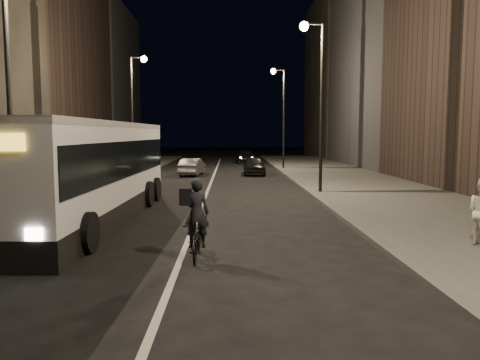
{
  "coord_description": "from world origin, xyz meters",
  "views": [
    {
      "loc": [
        1.19,
        -10.67,
        2.99
      ],
      "look_at": [
        1.5,
        4.29,
        1.5
      ],
      "focal_mm": 35.0,
      "sensor_mm": 36.0,
      "label": 1
    }
  ],
  "objects_px": {
    "streetlight_right_far": "(281,105)",
    "city_bus": "(90,167)",
    "streetlight_right_mid": "(316,84)",
    "car_mid": "(192,167)",
    "car_far": "(246,157)",
    "streetlight_left_near": "(16,55)",
    "streetlight_left_far": "(135,99)",
    "cyclist_on_bicycle": "(197,232)",
    "car_near": "(254,166)"
  },
  "relations": [
    {
      "from": "streetlight_right_mid",
      "to": "car_far",
      "type": "relative_size",
      "value": 1.87
    },
    {
      "from": "streetlight_left_near",
      "to": "cyclist_on_bicycle",
      "type": "xyz_separation_m",
      "value": [
        5.73,
        -3.74,
        -4.71
      ]
    },
    {
      "from": "streetlight_right_mid",
      "to": "car_far",
      "type": "bearing_deg",
      "value": 95.89
    },
    {
      "from": "cyclist_on_bicycle",
      "to": "streetlight_right_mid",
      "type": "bearing_deg",
      "value": 67.71
    },
    {
      "from": "streetlight_left_far",
      "to": "car_far",
      "type": "distance_m",
      "value": 17.67
    },
    {
      "from": "city_bus",
      "to": "car_near",
      "type": "bearing_deg",
      "value": 71.59
    },
    {
      "from": "streetlight_left_far",
      "to": "streetlight_right_mid",
      "type": "bearing_deg",
      "value": -43.16
    },
    {
      "from": "streetlight_right_far",
      "to": "car_mid",
      "type": "relative_size",
      "value": 2.18
    },
    {
      "from": "streetlight_left_near",
      "to": "car_mid",
      "type": "relative_size",
      "value": 2.18
    },
    {
      "from": "city_bus",
      "to": "car_mid",
      "type": "height_order",
      "value": "city_bus"
    },
    {
      "from": "streetlight_left_near",
      "to": "city_bus",
      "type": "xyz_separation_m",
      "value": [
        1.73,
        1.33,
        -3.52
      ]
    },
    {
      "from": "streetlight_left_near",
      "to": "streetlight_left_far",
      "type": "xyz_separation_m",
      "value": [
        0.0,
        18.0,
        0.0
      ]
    },
    {
      "from": "streetlight_right_mid",
      "to": "streetlight_left_far",
      "type": "relative_size",
      "value": 1.0
    },
    {
      "from": "cyclist_on_bicycle",
      "to": "car_mid",
      "type": "relative_size",
      "value": 0.53
    },
    {
      "from": "streetlight_left_near",
      "to": "car_far",
      "type": "bearing_deg",
      "value": 76.22
    },
    {
      "from": "streetlight_right_mid",
      "to": "streetlight_right_far",
      "type": "relative_size",
      "value": 1.0
    },
    {
      "from": "streetlight_right_far",
      "to": "city_bus",
      "type": "relative_size",
      "value": 0.64
    },
    {
      "from": "streetlight_right_far",
      "to": "car_mid",
      "type": "height_order",
      "value": "streetlight_right_far"
    },
    {
      "from": "streetlight_right_mid",
      "to": "city_bus",
      "type": "height_order",
      "value": "streetlight_right_mid"
    },
    {
      "from": "streetlight_left_near",
      "to": "car_mid",
      "type": "height_order",
      "value": "streetlight_left_near"
    },
    {
      "from": "streetlight_right_mid",
      "to": "city_bus",
      "type": "distance_m",
      "value": 11.69
    },
    {
      "from": "streetlight_left_near",
      "to": "car_near",
      "type": "bearing_deg",
      "value": 66.87
    },
    {
      "from": "streetlight_left_near",
      "to": "car_far",
      "type": "relative_size",
      "value": 1.87
    },
    {
      "from": "streetlight_right_mid",
      "to": "streetlight_left_near",
      "type": "height_order",
      "value": "same"
    },
    {
      "from": "streetlight_right_mid",
      "to": "car_near",
      "type": "bearing_deg",
      "value": 102.01
    },
    {
      "from": "car_mid",
      "to": "cyclist_on_bicycle",
      "type": "bearing_deg",
      "value": 102.04
    },
    {
      "from": "car_near",
      "to": "car_far",
      "type": "xyz_separation_m",
      "value": [
        -0.17,
        13.66,
        -0.04
      ]
    },
    {
      "from": "streetlight_right_mid",
      "to": "car_mid",
      "type": "relative_size",
      "value": 2.18
    },
    {
      "from": "streetlight_left_near",
      "to": "streetlight_left_far",
      "type": "height_order",
      "value": "same"
    },
    {
      "from": "streetlight_left_near",
      "to": "streetlight_right_mid",
      "type": "bearing_deg",
      "value": 36.88
    },
    {
      "from": "car_mid",
      "to": "car_far",
      "type": "height_order",
      "value": "car_far"
    },
    {
      "from": "car_far",
      "to": "streetlight_left_far",
      "type": "bearing_deg",
      "value": -120.18
    },
    {
      "from": "streetlight_right_far",
      "to": "city_bus",
      "type": "height_order",
      "value": "streetlight_right_far"
    },
    {
      "from": "city_bus",
      "to": "cyclist_on_bicycle",
      "type": "relative_size",
      "value": 6.42
    },
    {
      "from": "streetlight_right_far",
      "to": "cyclist_on_bicycle",
      "type": "height_order",
      "value": "streetlight_right_far"
    },
    {
      "from": "city_bus",
      "to": "car_near",
      "type": "xyz_separation_m",
      "value": [
        6.52,
        17.99,
        -1.17
      ]
    },
    {
      "from": "streetlight_left_near",
      "to": "cyclist_on_bicycle",
      "type": "relative_size",
      "value": 4.13
    },
    {
      "from": "streetlight_left_near",
      "to": "city_bus",
      "type": "distance_m",
      "value": 4.15
    },
    {
      "from": "cyclist_on_bicycle",
      "to": "car_mid",
      "type": "height_order",
      "value": "cyclist_on_bicycle"
    },
    {
      "from": "streetlight_right_mid",
      "to": "car_mid",
      "type": "height_order",
      "value": "streetlight_right_mid"
    },
    {
      "from": "streetlight_left_far",
      "to": "car_near",
      "type": "xyz_separation_m",
      "value": [
        8.25,
        1.32,
        -4.7
      ]
    },
    {
      "from": "streetlight_left_far",
      "to": "car_mid",
      "type": "xyz_separation_m",
      "value": [
        3.79,
        0.8,
        -4.75
      ]
    },
    {
      "from": "streetlight_right_far",
      "to": "streetlight_left_far",
      "type": "bearing_deg",
      "value": -150.64
    },
    {
      "from": "streetlight_right_far",
      "to": "city_bus",
      "type": "bearing_deg",
      "value": -111.51
    },
    {
      "from": "city_bus",
      "to": "streetlight_left_far",
      "type": "bearing_deg",
      "value": 97.45
    },
    {
      "from": "streetlight_right_mid",
      "to": "car_near",
      "type": "height_order",
      "value": "streetlight_right_mid"
    },
    {
      "from": "streetlight_right_far",
      "to": "streetlight_left_near",
      "type": "distance_m",
      "value": 26.26
    },
    {
      "from": "streetlight_left_far",
      "to": "cyclist_on_bicycle",
      "type": "xyz_separation_m",
      "value": [
        5.73,
        -21.74,
        -4.71
      ]
    },
    {
      "from": "streetlight_left_far",
      "to": "city_bus",
      "type": "bearing_deg",
      "value": -84.07
    },
    {
      "from": "streetlight_right_mid",
      "to": "car_near",
      "type": "distance_m",
      "value": 12.49
    }
  ]
}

